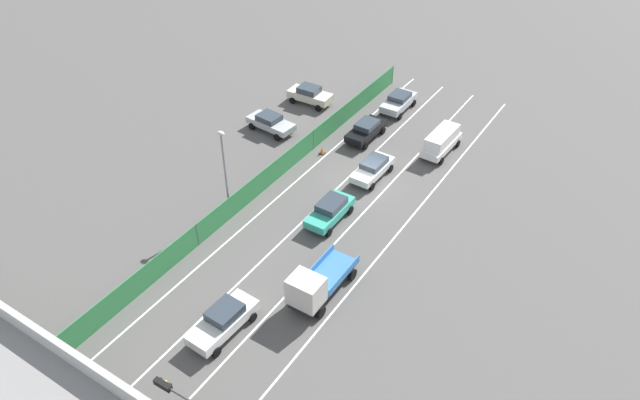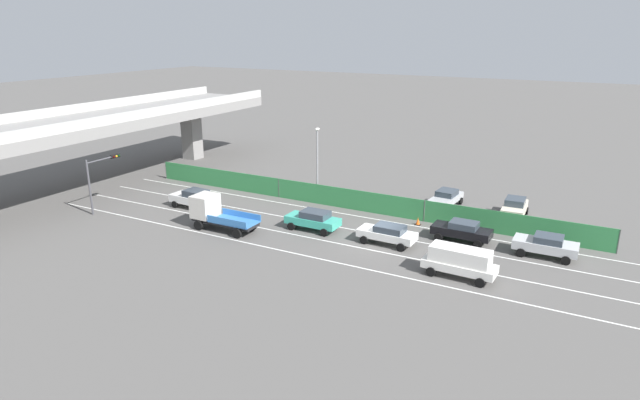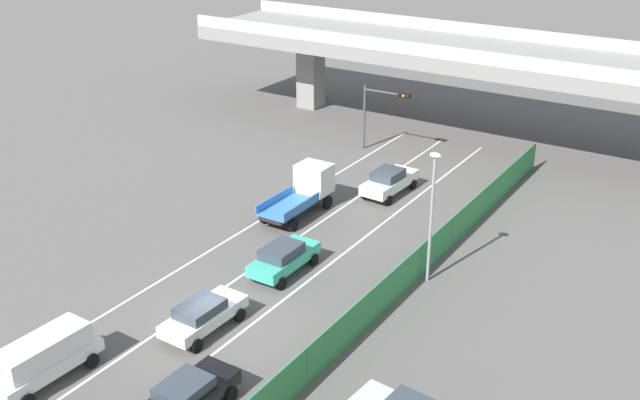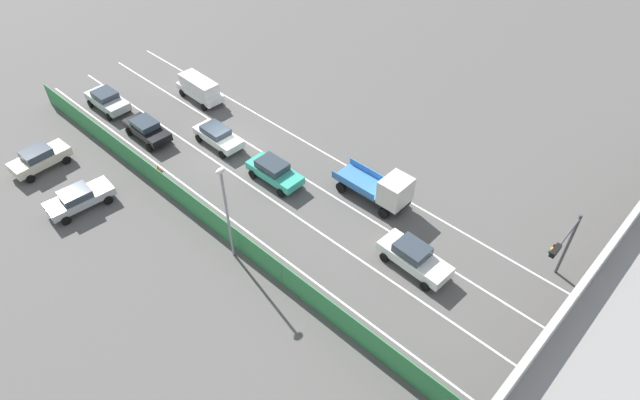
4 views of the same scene
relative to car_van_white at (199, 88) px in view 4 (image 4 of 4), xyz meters
The scene contains 18 objects.
ground_plane 7.64m from the car_van_white, 66.20° to the left, with size 300.00×300.00×0.00m, color #565451.
lane_line_left_edge 12.91m from the car_van_white, 98.08° to the left, with size 0.14×47.63×0.01m, color silver.
lane_line_mid_left 12.86m from the car_van_white, 83.59° to the left, with size 0.14×47.63×0.01m, color silver.
lane_line_mid_right 13.61m from the car_van_white, 69.86° to the left, with size 0.14×47.63×0.01m, color silver.
lane_line_right_edge 15.03m from the car_van_white, 58.16° to the left, with size 0.14×47.63×0.01m, color silver.
green_fence 15.79m from the car_van_white, 53.73° to the left, with size 0.10×43.73×1.87m.
car_van_white is the anchor object (origin of this frame).
car_hatchback_white 7.01m from the car_van_white, 63.61° to the left, with size 2.01×4.43×1.53m.
car_sedan_white 25.07m from the car_van_white, 83.41° to the left, with size 2.19×4.77×1.73m.
car_sedan_black 6.59m from the car_van_white, 13.14° to the left, with size 2.05×4.49×1.58m.
car_taxi_teal 13.07m from the car_van_white, 76.31° to the left, with size 1.99×4.43×1.63m.
car_sedan_silver 7.79m from the car_van_white, 35.69° to the right, with size 2.10×4.38×1.61m.
flatbed_truck_blue 20.07m from the car_van_white, 90.99° to the left, with size 2.34×5.65×2.69m.
parked_sedan_cream 14.06m from the car_van_white, ahead, with size 4.30×2.14×1.73m.
parked_wagon_silver 15.04m from the car_van_white, 19.39° to the left, with size 4.60×2.35×1.55m.
traffic_light 31.76m from the car_van_white, 92.63° to the left, with size 3.74×0.42×4.92m.
street_lamp 19.05m from the car_van_white, 58.51° to the left, with size 0.60×0.36×7.05m.
traffic_cone 10.09m from the car_van_white, 34.10° to the left, with size 0.47×0.47×0.62m.
Camera 4 is at (19.80, 28.86, 26.08)m, focal length 30.57 mm.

